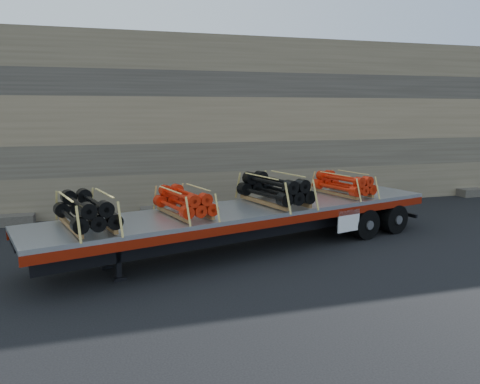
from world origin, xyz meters
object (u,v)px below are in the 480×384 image
object	(u,v)px
bundle_front	(86,212)
trailer	(248,228)
bundle_midfront	(184,202)
bundle_rear	(343,184)
bundle_midrear	(274,190)

from	to	relation	value
bundle_front	trailer	bearing A→B (deg)	0.00
bundle_midfront	bundle_rear	world-z (taller)	bundle_rear
bundle_midfront	bundle_midrear	size ratio (longest dim) A/B	0.83
bundle_front	bundle_rear	xyz separation A→B (m)	(8.17, 2.21, -0.04)
bundle_midfront	trailer	bearing A→B (deg)	0.00
bundle_midfront	bundle_rear	bearing A→B (deg)	-0.00
bundle_midrear	bundle_rear	xyz separation A→B (m)	(2.76, 0.75, -0.07)
trailer	bundle_rear	distance (m)	3.94
bundle_front	bundle_rear	bearing A→B (deg)	-0.00
trailer	bundle_front	world-z (taller)	bundle_front
bundle_midrear	bundle_front	bearing A→B (deg)	180.00
trailer	bundle_midrear	xyz separation A→B (m)	(0.93, 0.25, 1.06)
bundle_midrear	bundle_rear	bearing A→B (deg)	-0.00
trailer	bundle_midfront	xyz separation A→B (m)	(-1.97, -0.53, 0.99)
bundle_front	bundle_midfront	world-z (taller)	bundle_front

